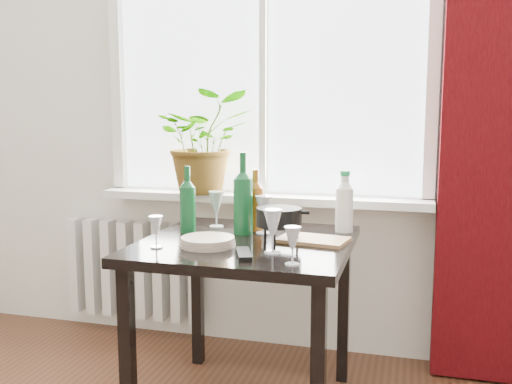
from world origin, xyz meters
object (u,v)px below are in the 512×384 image
(wineglass_back_center, at_px, (263,214))
(fondue_pot, at_px, (279,225))
(bottle_amber, at_px, (255,199))
(cutting_board, at_px, (313,240))
(radiator, at_px, (135,269))
(wineglass_front_left, at_px, (156,232))
(wineglass_back_left, at_px, (216,209))
(potted_plant, at_px, (204,142))
(plate_stack, at_px, (208,242))
(table, at_px, (247,262))
(wineglass_front_right, at_px, (273,231))
(wineglass_far_right, at_px, (292,246))
(wine_bottle_right, at_px, (243,192))
(wine_bottle_left, at_px, (188,199))
(cleaning_bottle, at_px, (344,201))
(tv_remote, at_px, (244,254))

(wineglass_back_center, distance_m, fondue_pot, 0.18)
(bottle_amber, xyz_separation_m, cutting_board, (0.29, -0.15, -0.13))
(radiator, relative_size, wineglass_front_left, 6.21)
(wineglass_back_center, distance_m, wineglass_back_left, 0.26)
(potted_plant, distance_m, plate_stack, 0.85)
(wineglass_back_left, bearing_deg, table, -46.45)
(wineglass_front_right, distance_m, fondue_pot, 0.19)
(wineglass_far_right, distance_m, cutting_board, 0.38)
(table, relative_size, wineglass_back_center, 4.95)
(potted_plant, relative_size, fondue_pot, 2.52)
(wine_bottle_right, relative_size, cutting_board, 1.31)
(wineglass_front_right, relative_size, wineglass_back_center, 1.00)
(radiator, xyz_separation_m, bottle_amber, (0.83, -0.43, 0.50))
(radiator, xyz_separation_m, plate_stack, (0.73, -0.77, 0.38))
(wine_bottle_left, xyz_separation_m, wineglass_back_center, (0.33, 0.06, -0.06))
(wine_bottle_left, relative_size, bottle_amber, 1.05)
(cutting_board, bearing_deg, wineglass_back_left, 160.18)
(wine_bottle_left, distance_m, cutting_board, 0.58)
(table, relative_size, cutting_board, 3.08)
(wine_bottle_left, bearing_deg, wineglass_back_left, 58.93)
(cleaning_bottle, distance_m, cutting_board, 0.28)
(cleaning_bottle, bearing_deg, plate_stack, -139.21)
(wine_bottle_right, relative_size, wineglass_back_left, 2.13)
(wineglass_front_right, bearing_deg, fondue_pot, 95.75)
(wineglass_far_right, xyz_separation_m, wineglass_front_left, (-0.56, 0.11, -0.01))
(wine_bottle_right, height_order, wineglass_front_right, wine_bottle_right)
(wineglass_front_left, height_order, tv_remote, wineglass_front_left)
(wineglass_far_right, relative_size, tv_remote, 0.85)
(wineglass_back_left, xyz_separation_m, plate_stack, (0.09, -0.36, -0.07))
(fondue_pot, bearing_deg, table, 170.27)
(radiator, distance_m, cutting_board, 1.31)
(wine_bottle_right, bearing_deg, wineglass_back_left, 147.99)
(wineglass_front_right, relative_size, plate_stack, 0.78)
(fondue_pot, height_order, tv_remote, fondue_pot)
(wine_bottle_left, bearing_deg, plate_stack, -52.01)
(plate_stack, bearing_deg, cutting_board, 25.98)
(wineglass_back_left, bearing_deg, potted_plant, 117.92)
(potted_plant, bearing_deg, wineglass_back_left, -62.08)
(wine_bottle_left, height_order, wineglass_front_left, wine_bottle_left)
(potted_plant, relative_size, cutting_board, 1.93)
(wine_bottle_left, relative_size, wineglass_front_right, 1.72)
(cleaning_bottle, bearing_deg, wine_bottle_left, -163.44)
(wineglass_back_center, bearing_deg, wineglass_front_left, -132.84)
(bottle_amber, relative_size, plate_stack, 1.28)
(wineglass_front_left, bearing_deg, wine_bottle_left, 88.45)
(wine_bottle_left, relative_size, plate_stack, 1.34)
(wine_bottle_left, height_order, bottle_amber, wine_bottle_left)
(table, relative_size, wineglass_front_right, 4.94)
(wine_bottle_left, distance_m, bottle_amber, 0.30)
(cleaning_bottle, height_order, wineglass_back_center, cleaning_bottle)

